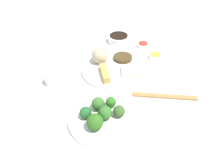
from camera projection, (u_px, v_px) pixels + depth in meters
tabletop at (117, 72)px, 0.99m from camera, size 2.20×2.20×0.02m
main_plate at (114, 69)px, 0.98m from camera, size 0.28×0.28×0.02m
rice_scoop at (100, 55)px, 0.98m from camera, size 0.07×0.07×0.07m
spring_roll at (104, 73)px, 0.92m from camera, size 0.05×0.11×0.03m
crab_rangoon_wonton at (129, 71)px, 0.94m from camera, size 0.06×0.07×0.02m
stir_fry_heap at (122, 58)px, 1.02m from camera, size 0.08×0.08×0.02m
broccoli_plate at (104, 118)px, 0.75m from camera, size 0.24×0.24×0.01m
broccoli_floret_0 at (98, 104)px, 0.76m from camera, size 0.04×0.04×0.04m
broccoli_floret_1 at (85, 113)px, 0.73m from camera, size 0.04×0.04×0.04m
broccoli_floret_2 at (95, 122)px, 0.70m from camera, size 0.05×0.05×0.05m
broccoli_floret_3 at (105, 113)px, 0.73m from camera, size 0.05×0.05×0.05m
broccoli_floret_4 at (111, 102)px, 0.78m from camera, size 0.04×0.04×0.04m
broccoli_floret_5 at (119, 111)px, 0.74m from camera, size 0.04×0.04×0.04m
soy_sauce_bowl at (118, 39)px, 1.18m from camera, size 0.11×0.11×0.03m
soy_sauce_bowl_liquid at (118, 35)px, 1.17m from camera, size 0.09×0.09×0.00m
sauce_ramekin_sweet_and_sour at (142, 45)px, 1.13m from camera, size 0.06×0.06×0.02m
sauce_ramekin_sweet_and_sour_liquid at (143, 43)px, 1.13m from camera, size 0.05×0.05×0.00m
sauce_ramekin_hot_mustard at (155, 57)px, 1.05m from camera, size 0.06×0.06×0.02m
sauce_ramekin_hot_mustard_liquid at (155, 54)px, 1.04m from camera, size 0.05×0.05×0.00m
teacup at (52, 78)px, 0.90m from camera, size 0.06×0.06×0.05m
chopsticks_pair at (164, 96)px, 0.84m from camera, size 0.24×0.04×0.01m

